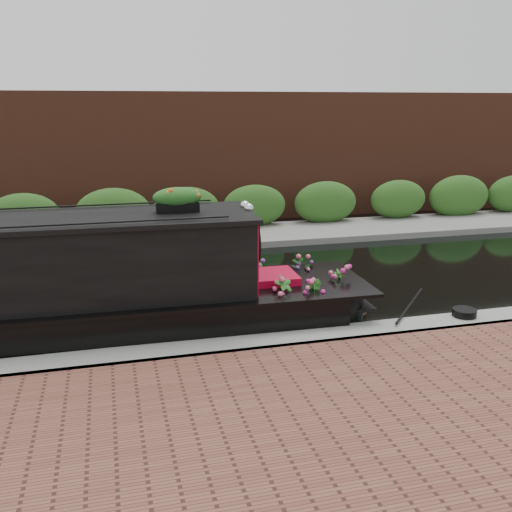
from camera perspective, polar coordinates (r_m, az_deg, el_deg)
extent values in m
plane|color=black|center=(11.66, -3.41, -3.25)|extent=(80.00, 80.00, 0.00)
cube|color=gray|center=(8.67, 0.96, -9.89)|extent=(40.00, 0.60, 0.50)
cube|color=slate|center=(15.65, -6.45, 1.44)|extent=(40.00, 2.40, 0.34)
cube|color=#2B571D|center=(16.52, -6.91, 2.15)|extent=(40.00, 1.10, 2.80)
cube|color=brown|center=(18.55, -7.81, 3.54)|extent=(40.00, 1.00, 8.00)
cube|color=#B40727|center=(9.42, -0.96, 0.61)|extent=(0.10, 1.61, 1.24)
cube|color=black|center=(8.41, -7.72, -0.80)|extent=(0.83, 0.05, 0.50)
cube|color=#B40727|center=(9.72, 1.79, -3.01)|extent=(0.75, 0.84, 0.46)
sphere|color=silver|center=(9.14, -0.73, 4.79)|extent=(0.17, 0.17, 0.17)
sphere|color=silver|center=(9.39, -1.11, 5.06)|extent=(0.17, 0.17, 0.17)
cube|color=black|center=(9.06, -7.84, 4.85)|extent=(0.68, 0.23, 0.14)
ellipsoid|color=#D55A17|center=(9.03, -7.88, 5.99)|extent=(0.74, 0.23, 0.22)
imported|color=#296521|center=(9.11, 2.80, -3.83)|extent=(0.37, 0.32, 0.60)
imported|color=#296521|center=(9.28, 5.76, -3.84)|extent=(0.26, 0.31, 0.50)
imported|color=#296521|center=(10.44, 4.81, -1.72)|extent=(0.45, 0.40, 0.48)
imported|color=#296521|center=(9.93, 8.20, -2.70)|extent=(0.37, 0.37, 0.48)
imported|color=#296521|center=(10.34, 0.39, -1.77)|extent=(0.30, 0.32, 0.50)
cylinder|color=brown|center=(10.41, 10.11, -4.84)|extent=(0.31, 0.34, 0.31)
cylinder|color=black|center=(10.06, 20.12, -5.33)|extent=(0.39, 0.39, 0.12)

